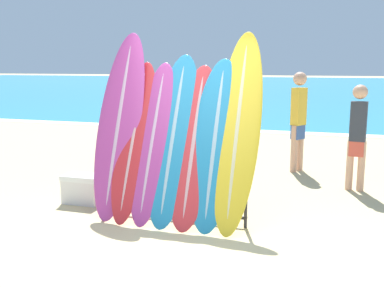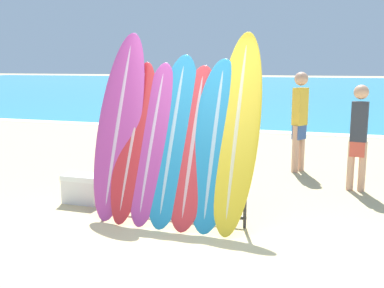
{
  "view_description": "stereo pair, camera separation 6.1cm",
  "coord_description": "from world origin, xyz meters",
  "px_view_note": "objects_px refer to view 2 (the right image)",
  "views": [
    {
      "loc": [
        1.47,
        -4.39,
        1.93
      ],
      "look_at": [
        -0.39,
        1.5,
        0.84
      ],
      "focal_mm": 42.0,
      "sensor_mm": 36.0,
      "label": 1
    },
    {
      "loc": [
        1.53,
        -4.37,
        1.93
      ],
      "look_at": [
        -0.39,
        1.5,
        0.84
      ],
      "focal_mm": 42.0,
      "sensor_mm": 36.0,
      "label": 2
    }
  ],
  "objects_px": {
    "surfboard_rack": "(172,186)",
    "surfboard_slot_4": "(193,145)",
    "surfboard_slot_2": "(153,141)",
    "surfboard_slot_3": "(173,137)",
    "surfboard_slot_0": "(119,123)",
    "surfboard_slot_5": "(214,142)",
    "cooler_box": "(83,188)",
    "person_far_left": "(300,118)",
    "surfboard_slot_6": "(237,128)",
    "surfboard_slot_1": "(134,139)",
    "person_near_water": "(359,134)",
    "person_mid_beach": "(139,107)"
  },
  "relations": [
    {
      "from": "surfboard_slot_0",
      "to": "person_far_left",
      "type": "xyz_separation_m",
      "value": [
        2.03,
        3.05,
        -0.2
      ]
    },
    {
      "from": "surfboard_slot_5",
      "to": "cooler_box",
      "type": "distance_m",
      "value": 2.15
    },
    {
      "from": "cooler_box",
      "to": "surfboard_slot_2",
      "type": "bearing_deg",
      "value": -11.04
    },
    {
      "from": "person_far_left",
      "to": "surfboard_slot_0",
      "type": "bearing_deg",
      "value": -2.72
    },
    {
      "from": "surfboard_slot_5",
      "to": "person_mid_beach",
      "type": "height_order",
      "value": "surfboard_slot_5"
    },
    {
      "from": "surfboard_slot_4",
      "to": "cooler_box",
      "type": "distance_m",
      "value": 1.89
    },
    {
      "from": "surfboard_slot_5",
      "to": "surfboard_slot_0",
      "type": "bearing_deg",
      "value": 177.45
    },
    {
      "from": "surfboard_slot_5",
      "to": "surfboard_slot_3",
      "type": "bearing_deg",
      "value": 177.68
    },
    {
      "from": "surfboard_rack",
      "to": "cooler_box",
      "type": "distance_m",
      "value": 1.5
    },
    {
      "from": "surfboard_slot_0",
      "to": "surfboard_slot_6",
      "type": "relative_size",
      "value": 1.0
    },
    {
      "from": "surfboard_slot_1",
      "to": "surfboard_slot_3",
      "type": "xyz_separation_m",
      "value": [
        0.52,
        0.03,
        0.05
      ]
    },
    {
      "from": "surfboard_slot_1",
      "to": "cooler_box",
      "type": "height_order",
      "value": "surfboard_slot_1"
    },
    {
      "from": "surfboard_slot_4",
      "to": "person_far_left",
      "type": "xyz_separation_m",
      "value": [
        1.01,
        3.12,
        0.02
      ]
    },
    {
      "from": "surfboard_slot_3",
      "to": "person_near_water",
      "type": "bearing_deg",
      "value": 42.36
    },
    {
      "from": "surfboard_slot_3",
      "to": "surfboard_rack",
      "type": "bearing_deg",
      "value": -79.34
    },
    {
      "from": "surfboard_slot_0",
      "to": "person_mid_beach",
      "type": "height_order",
      "value": "surfboard_slot_0"
    },
    {
      "from": "surfboard_slot_6",
      "to": "surfboard_slot_5",
      "type": "bearing_deg",
      "value": -162.78
    },
    {
      "from": "surfboard_slot_5",
      "to": "person_mid_beach",
      "type": "relative_size",
      "value": 1.13
    },
    {
      "from": "surfboard_rack",
      "to": "surfboard_slot_4",
      "type": "xyz_separation_m",
      "value": [
        0.26,
        0.05,
        0.52
      ]
    },
    {
      "from": "surfboard_slot_6",
      "to": "person_mid_beach",
      "type": "xyz_separation_m",
      "value": [
        -3.16,
        4.03,
        -0.2
      ]
    },
    {
      "from": "surfboard_slot_2",
      "to": "person_mid_beach",
      "type": "xyz_separation_m",
      "value": [
        -2.1,
        4.12,
        -0.01
      ]
    },
    {
      "from": "surfboard_slot_5",
      "to": "person_far_left",
      "type": "distance_m",
      "value": 3.2
    },
    {
      "from": "surfboard_rack",
      "to": "person_mid_beach",
      "type": "bearing_deg",
      "value": 119.67
    },
    {
      "from": "surfboard_slot_6",
      "to": "person_near_water",
      "type": "distance_m",
      "value": 2.48
    },
    {
      "from": "person_far_left",
      "to": "surfboard_slot_5",
      "type": "bearing_deg",
      "value": 17.57
    },
    {
      "from": "surfboard_rack",
      "to": "surfboard_slot_6",
      "type": "distance_m",
      "value": 1.08
    },
    {
      "from": "surfboard_slot_2",
      "to": "cooler_box",
      "type": "distance_m",
      "value": 1.44
    },
    {
      "from": "surfboard_slot_0",
      "to": "person_far_left",
      "type": "bearing_deg",
      "value": 56.31
    },
    {
      "from": "surfboard_rack",
      "to": "person_far_left",
      "type": "xyz_separation_m",
      "value": [
        1.27,
        3.17,
        0.54
      ]
    },
    {
      "from": "surfboard_slot_2",
      "to": "surfboard_slot_4",
      "type": "height_order",
      "value": "surfboard_slot_2"
    },
    {
      "from": "surfboard_rack",
      "to": "surfboard_slot_4",
      "type": "distance_m",
      "value": 0.59
    },
    {
      "from": "surfboard_slot_0",
      "to": "surfboard_slot_5",
      "type": "relative_size",
      "value": 1.17
    },
    {
      "from": "surfboard_slot_4",
      "to": "surfboard_slot_3",
      "type": "bearing_deg",
      "value": 173.41
    },
    {
      "from": "surfboard_slot_4",
      "to": "surfboard_slot_6",
      "type": "relative_size",
      "value": 0.82
    },
    {
      "from": "surfboard_slot_3",
      "to": "surfboard_slot_5",
      "type": "xyz_separation_m",
      "value": [
        0.54,
        -0.02,
        -0.03
      ]
    },
    {
      "from": "surfboard_slot_2",
      "to": "surfboard_slot_5",
      "type": "height_order",
      "value": "surfboard_slot_5"
    },
    {
      "from": "surfboard_rack",
      "to": "surfboard_slot_4",
      "type": "height_order",
      "value": "surfboard_slot_4"
    },
    {
      "from": "person_near_water",
      "to": "surfboard_rack",
      "type": "bearing_deg",
      "value": 52.39
    },
    {
      "from": "person_mid_beach",
      "to": "surfboard_slot_6",
      "type": "bearing_deg",
      "value": 134.0
    },
    {
      "from": "surfboard_slot_0",
      "to": "surfboard_slot_5",
      "type": "xyz_separation_m",
      "value": [
        1.29,
        -0.06,
        -0.17
      ]
    },
    {
      "from": "surfboard_rack",
      "to": "surfboard_slot_0",
      "type": "xyz_separation_m",
      "value": [
        -0.77,
        0.12,
        0.74
      ]
    },
    {
      "from": "surfboard_slot_5",
      "to": "cooler_box",
      "type": "bearing_deg",
      "value": 173.64
    },
    {
      "from": "surfboard_slot_3",
      "to": "surfboard_slot_1",
      "type": "bearing_deg",
      "value": -176.6
    },
    {
      "from": "surfboard_slot_5",
      "to": "surfboard_slot_6",
      "type": "bearing_deg",
      "value": 17.22
    },
    {
      "from": "surfboard_slot_2",
      "to": "surfboard_slot_3",
      "type": "xyz_separation_m",
      "value": [
        0.26,
        0.03,
        0.05
      ]
    },
    {
      "from": "surfboard_slot_2",
      "to": "person_far_left",
      "type": "bearing_deg",
      "value": 63.72
    },
    {
      "from": "surfboard_slot_1",
      "to": "person_far_left",
      "type": "height_order",
      "value": "surfboard_slot_1"
    },
    {
      "from": "surfboard_slot_3",
      "to": "surfboard_slot_0",
      "type": "bearing_deg",
      "value": 177.29
    },
    {
      "from": "surfboard_slot_3",
      "to": "surfboard_slot_4",
      "type": "height_order",
      "value": "surfboard_slot_3"
    },
    {
      "from": "surfboard_slot_1",
      "to": "surfboard_slot_4",
      "type": "relative_size",
      "value": 1.02
    }
  ]
}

